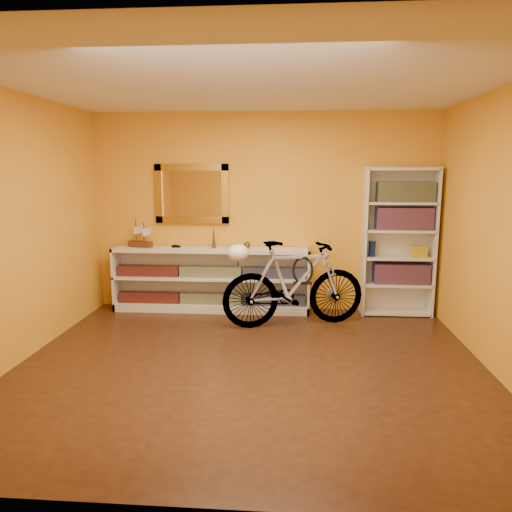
# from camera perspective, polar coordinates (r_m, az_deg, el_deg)

# --- Properties ---
(floor) EXTENTS (4.50, 4.00, 0.01)m
(floor) POSITION_cam_1_polar(r_m,az_deg,el_deg) (4.75, -0.67, -12.92)
(floor) COLOR black
(floor) RESTS_ON ground
(ceiling) EXTENTS (4.50, 4.00, 0.01)m
(ceiling) POSITION_cam_1_polar(r_m,az_deg,el_deg) (4.44, -0.74, 19.84)
(ceiling) COLOR silver
(ceiling) RESTS_ON ground
(back_wall) EXTENTS (4.50, 0.01, 2.60)m
(back_wall) POSITION_cam_1_polar(r_m,az_deg,el_deg) (6.40, 0.90, 5.13)
(back_wall) COLOR orange
(back_wall) RESTS_ON ground
(left_wall) EXTENTS (0.01, 4.00, 2.60)m
(left_wall) POSITION_cam_1_polar(r_m,az_deg,el_deg) (5.13, -26.71, 2.82)
(left_wall) COLOR orange
(left_wall) RESTS_ON ground
(right_wall) EXTENTS (0.01, 4.00, 2.60)m
(right_wall) POSITION_cam_1_polar(r_m,az_deg,el_deg) (4.77, 27.40, 2.30)
(right_wall) COLOR orange
(right_wall) RESTS_ON ground
(gilt_mirror) EXTENTS (0.98, 0.06, 0.78)m
(gilt_mirror) POSITION_cam_1_polar(r_m,az_deg,el_deg) (6.47, -7.61, 7.32)
(gilt_mirror) COLOR olive
(gilt_mirror) RESTS_ON back_wall
(wall_socket) EXTENTS (0.09, 0.02, 0.09)m
(wall_socket) POSITION_cam_1_polar(r_m,az_deg,el_deg) (6.56, 8.76, -4.17)
(wall_socket) COLOR silver
(wall_socket) RESTS_ON back_wall
(console_unit) EXTENTS (2.60, 0.35, 0.85)m
(console_unit) POSITION_cam_1_polar(r_m,az_deg,el_deg) (6.43, -5.33, -2.79)
(console_unit) COLOR silver
(console_unit) RESTS_ON floor
(cd_row_lower) EXTENTS (2.50, 0.13, 0.14)m
(cd_row_lower) POSITION_cam_1_polar(r_m,az_deg,el_deg) (6.47, -5.32, -5.03)
(cd_row_lower) COLOR black
(cd_row_lower) RESTS_ON console_unit
(cd_row_upper) EXTENTS (2.50, 0.13, 0.14)m
(cd_row_upper) POSITION_cam_1_polar(r_m,az_deg,el_deg) (6.38, -5.38, -1.87)
(cd_row_upper) COLOR navy
(cd_row_upper) RESTS_ON console_unit
(model_ship) EXTENTS (0.34, 0.19, 0.38)m
(model_ship) POSITION_cam_1_polar(r_m,az_deg,el_deg) (6.55, -13.59, 2.66)
(model_ship) COLOR #402212
(model_ship) RESTS_ON console_unit
(toy_car) EXTENTS (0.00, 0.00, 0.00)m
(toy_car) POSITION_cam_1_polar(r_m,az_deg,el_deg) (6.44, -9.44, 1.00)
(toy_car) COLOR black
(toy_car) RESTS_ON console_unit
(bronze_ornament) EXTENTS (0.05, 0.05, 0.31)m
(bronze_ornament) POSITION_cam_1_polar(r_m,az_deg,el_deg) (6.32, -5.03, 2.33)
(bronze_ornament) COLOR brown
(bronze_ornament) RESTS_ON console_unit
(decorative_orb) EXTENTS (0.09, 0.09, 0.09)m
(decorative_orb) POSITION_cam_1_polar(r_m,az_deg,el_deg) (6.28, -1.06, 1.30)
(decorative_orb) COLOR brown
(decorative_orb) RESTS_ON console_unit
(bookcase) EXTENTS (0.90, 0.30, 1.90)m
(bookcase) POSITION_cam_1_polar(r_m,az_deg,el_deg) (6.41, 16.53, 1.57)
(bookcase) COLOR silver
(bookcase) RESTS_ON floor
(book_row_a) EXTENTS (0.70, 0.22, 0.26)m
(book_row_a) POSITION_cam_1_polar(r_m,az_deg,el_deg) (6.49, 16.79, -1.98)
(book_row_a) COLOR maroon
(book_row_a) RESTS_ON bookcase
(book_row_b) EXTENTS (0.70, 0.22, 0.28)m
(book_row_b) POSITION_cam_1_polar(r_m,az_deg,el_deg) (6.38, 17.11, 4.27)
(book_row_b) COLOR maroon
(book_row_b) RESTS_ON bookcase
(book_row_c) EXTENTS (0.70, 0.22, 0.25)m
(book_row_c) POSITION_cam_1_polar(r_m,az_deg,el_deg) (6.36, 17.27, 7.27)
(book_row_c) COLOR #174953
(book_row_c) RESTS_ON bookcase
(travel_mug) EXTENTS (0.09, 0.09, 0.20)m
(travel_mug) POSITION_cam_1_polar(r_m,az_deg,el_deg) (6.34, 13.57, 0.85)
(travel_mug) COLOR navy
(travel_mug) RESTS_ON bookcase
(red_tin) EXTENTS (0.19, 0.19, 0.20)m
(red_tin) POSITION_cam_1_polar(r_m,az_deg,el_deg) (6.34, 14.98, 7.14)
(red_tin) COLOR maroon
(red_tin) RESTS_ON bookcase
(yellow_bag) EXTENTS (0.21, 0.16, 0.14)m
(yellow_bag) POSITION_cam_1_polar(r_m,az_deg,el_deg) (6.44, 18.73, 0.48)
(yellow_bag) COLOR gold
(yellow_bag) RESTS_ON bookcase
(bicycle) EXTENTS (0.92, 1.83, 1.04)m
(bicycle) POSITION_cam_1_polar(r_m,az_deg,el_deg) (5.77, 4.54, -3.27)
(bicycle) COLOR silver
(bicycle) RESTS_ON floor
(helmet) EXTENTS (0.26, 0.25, 0.19)m
(helmet) POSITION_cam_1_polar(r_m,az_deg,el_deg) (5.55, -2.16, 0.39)
(helmet) COLOR white
(helmet) RESTS_ON bicycle
(u_lock) EXTENTS (0.25, 0.03, 0.25)m
(u_lock) POSITION_cam_1_polar(r_m,az_deg,el_deg) (5.77, 5.56, -1.70)
(u_lock) COLOR black
(u_lock) RESTS_ON bicycle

